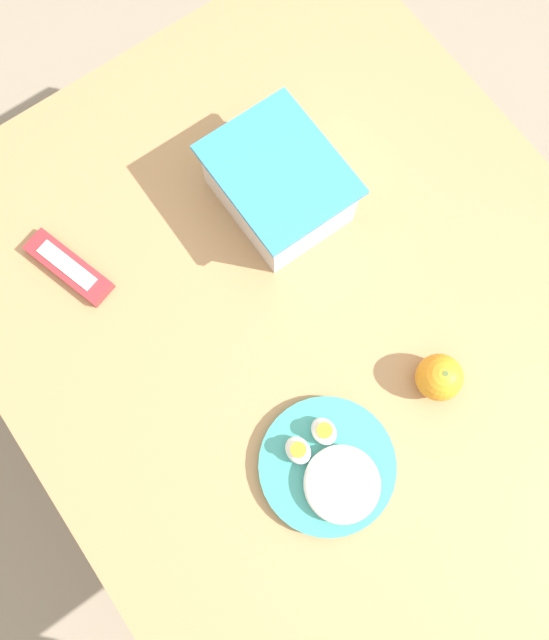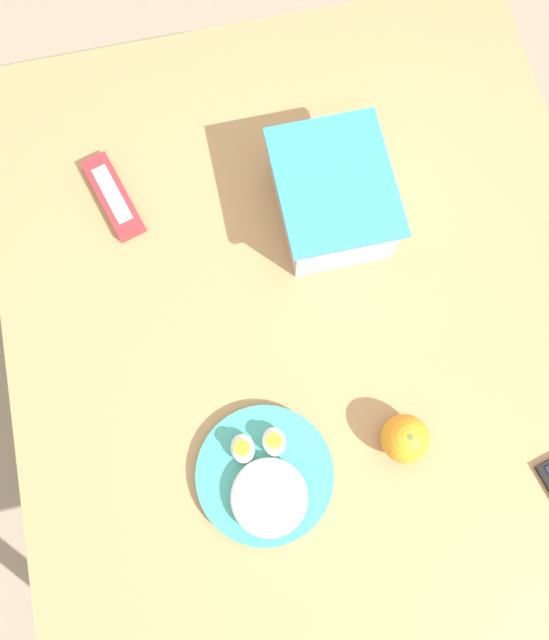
# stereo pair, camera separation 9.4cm
# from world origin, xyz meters

# --- Properties ---
(ground_plane) EXTENTS (10.00, 10.00, 0.00)m
(ground_plane) POSITION_xyz_m (0.00, 0.00, 0.00)
(ground_plane) COLOR gray
(table) EXTENTS (1.29, 0.95, 0.72)m
(table) POSITION_xyz_m (0.00, 0.00, 0.66)
(table) COLOR #AD7F51
(table) RESTS_ON ground_plane
(food_container) EXTENTS (0.21, 0.17, 0.11)m
(food_container) POSITION_xyz_m (-0.26, 0.07, 0.77)
(food_container) COLOR white
(food_container) RESTS_ON table
(orange_fruit) EXTENTS (0.07, 0.07, 0.07)m
(orange_fruit) POSITION_xyz_m (0.12, 0.09, 0.76)
(orange_fruit) COLOR orange
(orange_fruit) RESTS_ON table
(rice_plate) EXTENTS (0.20, 0.20, 0.05)m
(rice_plate) POSITION_xyz_m (0.14, -0.12, 0.74)
(rice_plate) COLOR teal
(rice_plate) RESTS_ON table
(candy_bar) EXTENTS (0.16, 0.09, 0.02)m
(candy_bar) POSITION_xyz_m (-0.35, -0.27, 0.73)
(candy_bar) COLOR #B7282D
(candy_bar) RESTS_ON table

